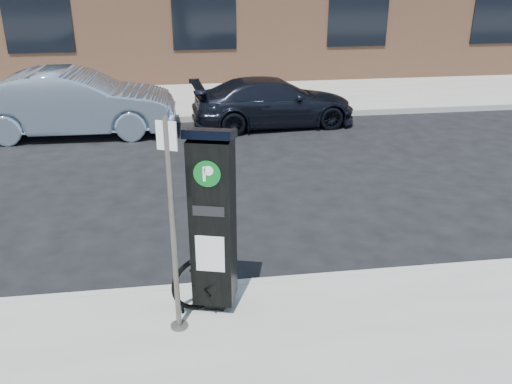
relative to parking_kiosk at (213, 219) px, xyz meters
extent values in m
plane|color=black|center=(0.61, 0.46, -1.26)|extent=(120.00, 120.00, 0.00)
cube|color=gray|center=(0.61, 14.46, -1.18)|extent=(60.00, 12.00, 0.15)
cube|color=#9E9B93|center=(0.61, 0.44, -1.18)|extent=(60.00, 0.12, 0.16)
cube|color=#9E9B93|center=(0.61, 8.48, -1.18)|extent=(60.00, 0.12, 0.16)
cube|color=black|center=(0.00, 0.00, -1.05)|extent=(0.28, 0.28, 0.11)
cube|color=black|center=(0.00, 0.00, -0.04)|extent=(0.54, 0.50, 1.92)
cube|color=black|center=(0.00, 0.00, 0.97)|extent=(0.60, 0.56, 0.18)
cylinder|color=#075319|center=(-0.05, -0.19, 0.60)|extent=(0.28, 0.09, 0.28)
cube|color=white|center=(-0.05, -0.19, 0.60)|extent=(0.10, 0.04, 0.16)
cube|color=silver|center=(-0.05, -0.19, -0.32)|extent=(0.31, 0.09, 0.43)
cube|color=black|center=(-0.05, -0.19, 0.19)|extent=(0.33, 0.10, 0.11)
cylinder|color=#55504B|center=(-0.43, -0.36, -1.10)|extent=(0.19, 0.19, 0.03)
cylinder|color=#55504B|center=(-0.43, -0.36, 0.08)|extent=(0.06, 0.06, 2.37)
cube|color=silver|center=(-0.43, -0.36, 1.07)|extent=(0.20, 0.10, 0.28)
torus|color=black|center=(-0.17, -0.03, -0.78)|extent=(0.66, 0.28, 0.68)
cylinder|color=black|center=(-0.38, -0.11, -1.04)|extent=(0.03, 0.03, 0.13)
cylinder|color=black|center=(0.03, 0.04, -1.04)|extent=(0.03, 0.03, 0.13)
imported|color=#91A4B8|center=(-2.75, 7.73, -0.49)|extent=(4.71, 1.72, 1.54)
imported|color=black|center=(2.05, 7.86, -0.67)|extent=(4.21, 1.98, 1.19)
camera|label=1|loc=(-0.29, -5.30, 2.58)|focal=38.00mm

